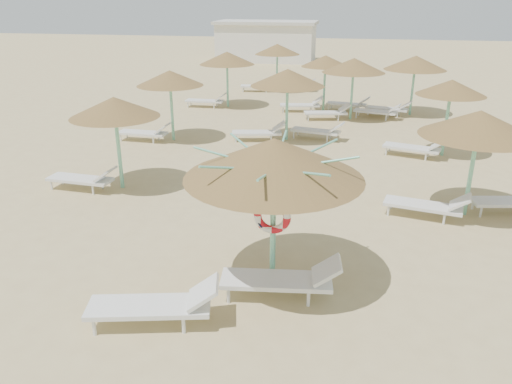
# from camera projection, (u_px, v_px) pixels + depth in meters

# --- Properties ---
(ground) EXTENTS (120.00, 120.00, 0.00)m
(ground) POSITION_uv_depth(u_px,v_px,m) (246.00, 284.00, 9.75)
(ground) COLOR tan
(ground) RESTS_ON ground
(main_palapa) EXTENTS (3.27, 3.27, 2.93)m
(main_palapa) POSITION_uv_depth(u_px,v_px,m) (274.00, 159.00, 8.86)
(main_palapa) COLOR #75CCAA
(main_palapa) RESTS_ON ground
(lounger_main_a) EXTENTS (2.32, 1.17, 0.81)m
(lounger_main_a) POSITION_uv_depth(u_px,v_px,m) (158.00, 305.00, 8.44)
(lounger_main_a) COLOR silver
(lounger_main_a) RESTS_ON ground
(lounger_main_b) EXTENTS (2.27, 0.94, 0.80)m
(lounger_main_b) POSITION_uv_depth(u_px,v_px,m) (284.00, 279.00, 9.21)
(lounger_main_b) COLOR silver
(lounger_main_b) RESTS_ON ground
(palapa_field) EXTENTS (18.75, 19.21, 2.71)m
(palapa_field) POSITION_uv_depth(u_px,v_px,m) (352.00, 78.00, 19.07)
(palapa_field) COLOR #75CCAA
(palapa_field) RESTS_ON ground
(service_hut) EXTENTS (8.40, 4.40, 3.25)m
(service_hut) POSITION_uv_depth(u_px,v_px,m) (266.00, 41.00, 42.15)
(service_hut) COLOR silver
(service_hut) RESTS_ON ground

